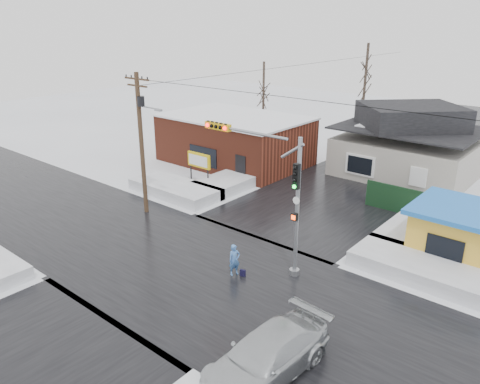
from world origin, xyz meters
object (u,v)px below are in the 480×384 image
Objects in this scene: utility_pole at (142,136)px; kiosk at (458,232)px; marquee_sign at (199,161)px; car at (266,357)px; pedestrian at (234,260)px; traffic_signal at (271,182)px.

utility_pole reaches higher than kiosk.
kiosk reaches higher than marquee_sign.
utility_pole is 1.62× the size of car.
pedestrian is (10.71, -8.40, -1.12)m from marquee_sign.
utility_pole is 6.87m from marquee_sign.
utility_pole reaches higher than traffic_signal.
pedestrian is 0.29× the size of car.
car is at bearing -24.96° from utility_pole.
traffic_signal is 1.26× the size of car.
kiosk is 11.84m from pedestrian.
traffic_signal reaches higher than kiosk.
utility_pole is at bearing -79.87° from marquee_sign.
marquee_sign is 1.58× the size of pedestrian.
traffic_signal is 13.42m from marquee_sign.
pedestrian is (-7.79, -8.90, -0.66)m from kiosk.
marquee_sign reaches higher than car.
car is (15.06, -7.01, -4.30)m from utility_pole.
marquee_sign is (-1.07, 5.99, -3.19)m from utility_pole.
traffic_signal is at bearing -29.72° from marquee_sign.
marquee_sign is at bearing 150.28° from traffic_signal.
traffic_signal is 10.43m from kiosk.
marquee_sign is at bearing -178.45° from kiosk.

